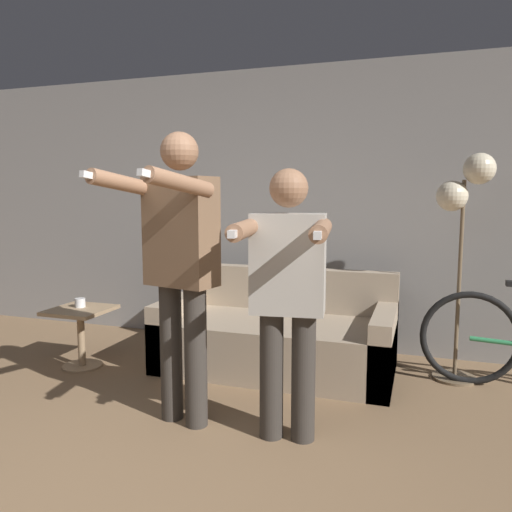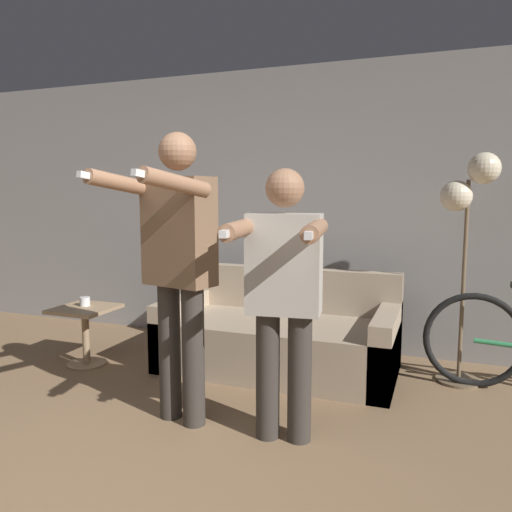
% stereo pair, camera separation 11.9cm
% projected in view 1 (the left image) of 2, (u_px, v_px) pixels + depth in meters
% --- Properties ---
extents(wall_back, '(10.00, 0.05, 2.60)m').
position_uv_depth(wall_back, '(264.00, 209.00, 4.79)').
color(wall_back, gray).
rests_on(wall_back, ground_plane).
extents(couch, '(1.89, 0.93, 0.79)m').
position_uv_depth(couch, '(277.00, 337.00, 4.13)').
color(couch, tan).
rests_on(couch, ground_plane).
extents(person_left, '(0.60, 0.75, 1.81)m').
position_uv_depth(person_left, '(180.00, 257.00, 3.03)').
color(person_left, '#38332D').
rests_on(person_left, ground_plane).
extents(person_right, '(0.55, 0.72, 1.58)m').
position_uv_depth(person_right, '(288.00, 287.00, 2.83)').
color(person_right, '#38332D').
rests_on(person_right, ground_plane).
extents(cat, '(0.46, 0.14, 0.17)m').
position_uv_depth(cat, '(292.00, 259.00, 4.39)').
color(cat, tan).
rests_on(cat, couch).
extents(floor_lamp, '(0.41, 0.33, 1.74)m').
position_uv_depth(floor_lamp, '(464.00, 204.00, 3.74)').
color(floor_lamp, '#756047').
rests_on(floor_lamp, ground_plane).
extents(side_table, '(0.47, 0.47, 0.50)m').
position_uv_depth(side_table, '(81.00, 325.00, 4.14)').
color(side_table, '#A38460').
rests_on(side_table, ground_plane).
extents(cup, '(0.09, 0.09, 0.08)m').
position_uv_depth(cup, '(80.00, 303.00, 4.17)').
color(cup, white).
rests_on(cup, side_table).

